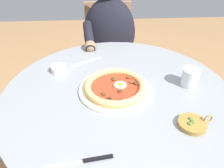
% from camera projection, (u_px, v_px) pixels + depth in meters
% --- Properties ---
extents(dining_table, '(1.01, 1.01, 0.74)m').
position_uv_depth(dining_table, '(118.00, 113.00, 1.05)').
color(dining_table, gray).
rests_on(dining_table, ground).
extents(pizza_on_plate, '(0.31, 0.31, 0.04)m').
position_uv_depth(pizza_on_plate, '(115.00, 87.00, 0.97)').
color(pizza_on_plate, white).
rests_on(pizza_on_plate, dining_table).
extents(water_glass, '(0.08, 0.08, 0.08)m').
position_uv_depth(water_glass, '(190.00, 78.00, 1.00)').
color(water_glass, silver).
rests_on(water_glass, dining_table).
extents(steak_knife, '(0.22, 0.04, 0.01)m').
position_uv_depth(steak_knife, '(89.00, 160.00, 0.69)').
color(steak_knife, silver).
rests_on(steak_knife, dining_table).
extents(ramekin_capers, '(0.07, 0.07, 0.03)m').
position_uv_depth(ramekin_capers, '(59.00, 69.00, 1.10)').
color(ramekin_capers, white).
rests_on(ramekin_capers, dining_table).
extents(olive_pan, '(0.13, 0.10, 0.04)m').
position_uv_depth(olive_pan, '(193.00, 124.00, 0.81)').
color(olive_pan, olive).
rests_on(olive_pan, dining_table).
extents(fork_utensil, '(0.16, 0.10, 0.00)m').
position_uv_depth(fork_utensil, '(86.00, 62.00, 1.18)').
color(fork_utensil, '#BCBCC1').
rests_on(fork_utensil, dining_table).
extents(diner_person, '(0.36, 0.49, 1.12)m').
position_uv_depth(diner_person, '(109.00, 60.00, 1.70)').
color(diner_person, '#282833').
rests_on(diner_person, ground).
extents(cafe_chair_diner, '(0.40, 0.40, 0.86)m').
position_uv_depth(cafe_chair_diner, '(109.00, 49.00, 1.80)').
color(cafe_chair_diner, '#957050').
rests_on(cafe_chair_diner, ground).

